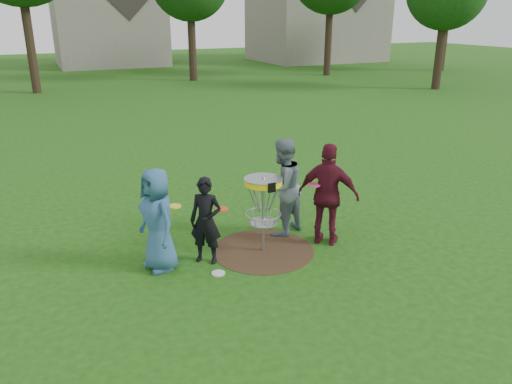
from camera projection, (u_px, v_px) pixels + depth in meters
name	position (u px, v px, depth m)	size (l,w,h in m)	color
ground	(263.00, 250.00, 8.81)	(100.00, 100.00, 0.00)	#19470F
dirt_patch	(263.00, 250.00, 8.81)	(1.80, 1.80, 0.01)	#47331E
player_blue	(158.00, 220.00, 7.93)	(0.83, 0.54, 1.71)	#2E587E
player_black	(206.00, 221.00, 8.19)	(0.54, 0.35, 1.48)	black
player_grey	(282.00, 187.00, 9.21)	(0.90, 0.70, 1.84)	slate
player_maroon	(328.00, 195.00, 8.80)	(1.09, 0.45, 1.86)	#511221
disc_on_grass	(218.00, 273.00, 8.02)	(0.22, 0.22, 0.02)	silver
disc_golf_basket	(263.00, 196.00, 8.46)	(0.66, 0.67, 1.38)	#9EA0A5
held_discs	(249.00, 195.00, 8.44)	(2.64, 0.72, 0.25)	yellow
house_row	(135.00, 10.00, 37.60)	(44.50, 10.65, 11.62)	gray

